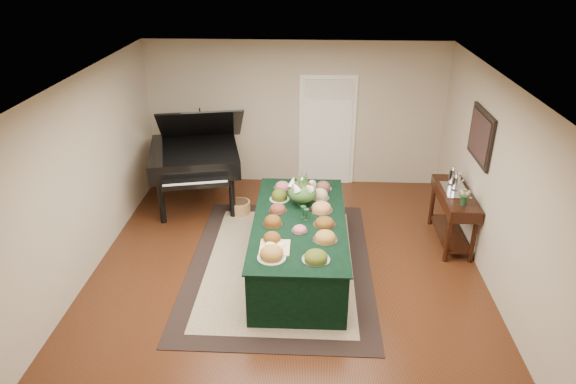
{
  "coord_description": "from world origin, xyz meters",
  "views": [
    {
      "loc": [
        0.33,
        -6.21,
        4.21
      ],
      "look_at": [
        0.0,
        0.3,
        1.05
      ],
      "focal_mm": 32.0,
      "sensor_mm": 36.0,
      "label": 1
    }
  ],
  "objects_px": {
    "grand_piano": "(195,156)",
    "mahogany_sideboard": "(454,204)",
    "buffet_table": "(299,244)",
    "floral_centerpiece": "(302,189)"
  },
  "relations": [
    {
      "from": "floral_centerpiece",
      "to": "grand_piano",
      "type": "distance_m",
      "value": 2.44
    },
    {
      "from": "grand_piano",
      "to": "mahogany_sideboard",
      "type": "height_order",
      "value": "grand_piano"
    },
    {
      "from": "floral_centerpiece",
      "to": "mahogany_sideboard",
      "type": "xyz_separation_m",
      "value": [
        2.29,
        0.41,
        -0.38
      ]
    },
    {
      "from": "buffet_table",
      "to": "grand_piano",
      "type": "distance_m",
      "value": 2.76
    },
    {
      "from": "mahogany_sideboard",
      "to": "floral_centerpiece",
      "type": "bearing_deg",
      "value": -169.88
    },
    {
      "from": "floral_centerpiece",
      "to": "buffet_table",
      "type": "bearing_deg",
      "value": -93.08
    },
    {
      "from": "mahogany_sideboard",
      "to": "buffet_table",
      "type": "bearing_deg",
      "value": -159.79
    },
    {
      "from": "buffet_table",
      "to": "grand_piano",
      "type": "height_order",
      "value": "grand_piano"
    },
    {
      "from": "grand_piano",
      "to": "mahogany_sideboard",
      "type": "relative_size",
      "value": 1.54
    },
    {
      "from": "floral_centerpiece",
      "to": "grand_piano",
      "type": "relative_size",
      "value": 0.21
    }
  ]
}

